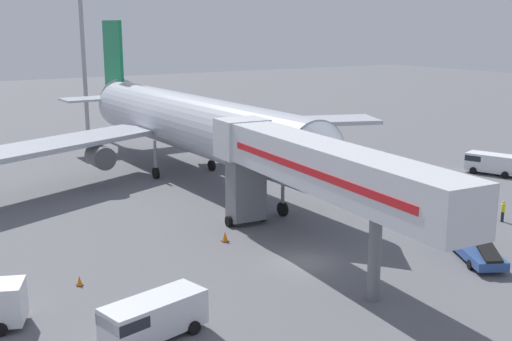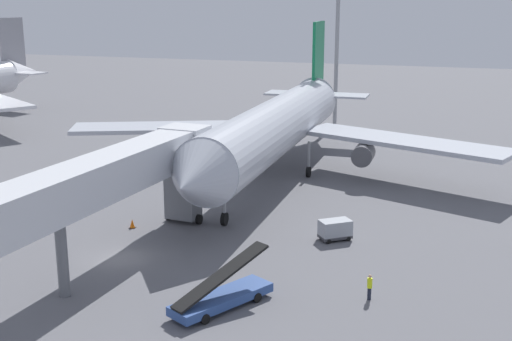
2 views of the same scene
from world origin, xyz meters
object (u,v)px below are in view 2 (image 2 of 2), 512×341
at_px(airplane_at_gate, 278,125).
at_px(baggage_cart_near_left, 335,229).
at_px(belt_loader_truck, 222,296).
at_px(safety_cone_alpha, 132,224).
at_px(safety_cone_bravo, 2,219).
at_px(ground_crew_worker_foreground, 370,286).
at_px(jet_bridge, 122,175).

xyz_separation_m(airplane_at_gate, baggage_cart_near_left, (9.65, -16.49, -4.53)).
xyz_separation_m(belt_loader_truck, safety_cone_alpha, (-12.06, 10.91, -0.41)).
bearing_deg(belt_loader_truck, safety_cone_bravo, 159.34).
relative_size(baggage_cart_near_left, safety_cone_alpha, 3.65).
distance_m(baggage_cart_near_left, safety_cone_alpha, 16.14).
relative_size(ground_crew_worker_foreground, safety_cone_bravo, 2.74).
distance_m(airplane_at_gate, baggage_cart_near_left, 19.64).
relative_size(jet_bridge, belt_loader_truck, 3.49).
distance_m(jet_bridge, baggage_cart_near_left, 16.47).
distance_m(jet_bridge, belt_loader_truck, 11.90).
xyz_separation_m(ground_crew_worker_foreground, safety_cone_alpha, (-20.14, 6.99, -0.50)).
height_order(jet_bridge, belt_loader_truck, jet_bridge).
bearing_deg(safety_cone_alpha, baggage_cart_near_left, 9.25).
height_order(ground_crew_worker_foreground, safety_cone_alpha, ground_crew_worker_foreground).
xyz_separation_m(airplane_at_gate, ground_crew_worker_foreground, (13.87, -26.07, -4.52)).
xyz_separation_m(baggage_cart_near_left, safety_cone_bravo, (-26.69, -4.90, -0.57)).
relative_size(jet_bridge, safety_cone_alpha, 32.69).
bearing_deg(safety_cone_bravo, jet_bridge, -14.43).
height_order(baggage_cart_near_left, safety_cone_alpha, baggage_cart_near_left).
relative_size(airplane_at_gate, ground_crew_worker_foreground, 29.95).
bearing_deg(baggage_cart_near_left, belt_loader_truck, -105.95).
xyz_separation_m(airplane_at_gate, jet_bridge, (-3.56, -24.86, 0.66)).
relative_size(belt_loader_truck, baggage_cart_near_left, 2.56).
height_order(baggage_cart_near_left, safety_cone_bravo, baggage_cart_near_left).
bearing_deg(baggage_cart_near_left, safety_cone_alpha, -170.75).
height_order(jet_bridge, safety_cone_bravo, jet_bridge).
bearing_deg(safety_cone_bravo, belt_loader_truck, -20.66).
bearing_deg(jet_bridge, baggage_cart_near_left, 32.35).
relative_size(airplane_at_gate, safety_cone_alpha, 66.85).
height_order(airplane_at_gate, jet_bridge, airplane_at_gate).
distance_m(baggage_cart_near_left, ground_crew_worker_foreground, 10.47).
distance_m(belt_loader_truck, safety_cone_alpha, 16.27).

